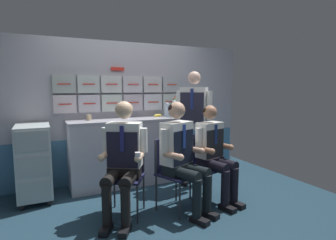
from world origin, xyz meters
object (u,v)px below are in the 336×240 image
(snack_banana, at_px, (158,115))
(folding_chair_right, at_px, (172,166))
(service_trolley, at_px, (34,160))
(water_bottle_tall, at_px, (182,109))
(folding_chair_by_counter, at_px, (205,159))
(folding_chair_left, at_px, (127,168))
(coffee_cup_white, at_px, (89,117))
(crew_member_by_counter, at_px, (215,150))
(crew_member_standing, at_px, (194,118))
(crew_member_left, at_px, (123,154))
(crew_member_right, at_px, (182,152))

(snack_banana, bearing_deg, folding_chair_right, -105.20)
(service_trolley, relative_size, water_bottle_tall, 3.65)
(folding_chair_right, bearing_deg, folding_chair_by_counter, 10.05)
(folding_chair_left, bearing_deg, coffee_cup_white, 104.64)
(folding_chair_left, height_order, crew_member_by_counter, crew_member_by_counter)
(water_bottle_tall, bearing_deg, folding_chair_right, -124.40)
(crew_member_by_counter, bearing_deg, crew_member_standing, 83.40)
(crew_member_standing, bearing_deg, crew_member_by_counter, -96.60)
(coffee_cup_white, bearing_deg, service_trolley, -168.78)
(crew_member_left, xyz_separation_m, crew_member_right, (0.65, -0.15, -0.01))
(crew_member_right, bearing_deg, water_bottle_tall, 61.68)
(crew_member_right, bearing_deg, crew_member_left, 167.36)
(folding_chair_left, relative_size, crew_member_by_counter, 0.69)
(crew_member_right, xyz_separation_m, water_bottle_tall, (0.60, 1.11, 0.40))
(crew_member_left, relative_size, crew_member_standing, 0.77)
(service_trolley, bearing_deg, coffee_cup_white, 11.22)
(folding_chair_by_counter, bearing_deg, crew_member_standing, 76.87)
(folding_chair_right, xyz_separation_m, folding_chair_by_counter, (0.53, 0.09, 0.00))
(folding_chair_by_counter, height_order, crew_member_standing, crew_member_standing)
(service_trolley, relative_size, folding_chair_by_counter, 1.16)
(service_trolley, xyz_separation_m, water_bottle_tall, (2.15, -0.01, 0.59))
(crew_member_left, bearing_deg, coffee_cup_white, 98.89)
(crew_member_standing, bearing_deg, folding_chair_left, -158.89)
(folding_chair_left, xyz_separation_m, crew_member_by_counter, (1.08, -0.20, 0.15))
(folding_chair_left, xyz_separation_m, crew_member_left, (-0.08, -0.14, 0.20))
(folding_chair_right, relative_size, coffee_cup_white, 10.75)
(crew_member_right, height_order, snack_banana, crew_member_right)
(crew_member_right, relative_size, coffee_cup_white, 16.35)
(crew_member_right, distance_m, coffee_cup_white, 1.54)
(service_trolley, xyz_separation_m, crew_member_left, (0.90, -0.97, 0.20))
(folding_chair_left, bearing_deg, water_bottle_tall, 35.14)
(coffee_cup_white, bearing_deg, crew_member_standing, -20.49)
(service_trolley, xyz_separation_m, crew_member_by_counter, (2.06, -1.03, 0.15))
(crew_member_standing, bearing_deg, crew_member_left, -154.80)
(crew_member_standing, height_order, snack_banana, crew_member_standing)
(service_trolley, height_order, crew_member_left, crew_member_left)
(folding_chair_right, xyz_separation_m, water_bottle_tall, (0.66, 0.96, 0.59))
(folding_chair_by_counter, relative_size, crew_member_standing, 0.50)
(folding_chair_left, xyz_separation_m, folding_chair_by_counter, (1.04, -0.04, 0.00))
(folding_chair_right, height_order, crew_member_standing, crew_member_standing)
(crew_member_left, bearing_deg, snack_banana, 51.79)
(folding_chair_by_counter, bearing_deg, snack_banana, 101.55)
(crew_member_by_counter, height_order, snack_banana, crew_member_by_counter)
(crew_member_standing, bearing_deg, folding_chair_by_counter, -103.13)
(folding_chair_right, xyz_separation_m, crew_member_by_counter, (0.57, -0.06, 0.15))
(folding_chair_left, bearing_deg, folding_chair_by_counter, -2.32)
(service_trolley, bearing_deg, folding_chair_right, -32.92)
(crew_member_by_counter, relative_size, snack_banana, 7.12)
(coffee_cup_white, bearing_deg, crew_member_by_counter, -41.32)
(crew_member_left, relative_size, snack_banana, 7.55)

